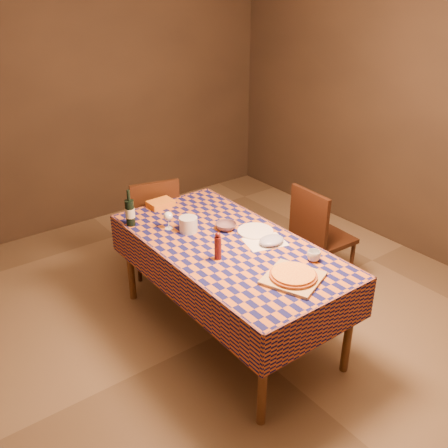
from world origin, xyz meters
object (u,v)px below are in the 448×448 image
(bowl, at_px, (226,226))
(chair_right, at_px, (317,233))
(dining_table, at_px, (228,252))
(chair_far, at_px, (153,221))
(pizza, at_px, (293,275))
(wine_bottle, at_px, (130,212))
(white_plate, at_px, (255,231))
(cutting_board, at_px, (293,278))

(bowl, height_order, chair_right, chair_right)
(dining_table, bearing_deg, chair_right, 2.41)
(chair_far, bearing_deg, pizza, -88.73)
(wine_bottle, relative_size, white_plate, 1.08)
(dining_table, xyz_separation_m, bowl, (0.12, 0.18, 0.10))
(cutting_board, xyz_separation_m, pizza, (-0.00, 0.00, 0.02))
(cutting_board, height_order, chair_right, chair_right)
(cutting_board, xyz_separation_m, chair_right, (0.95, 0.66, -0.26))
(pizza, xyz_separation_m, wine_bottle, (-0.45, 1.29, 0.07))
(cutting_board, relative_size, chair_right, 0.35)
(pizza, xyz_separation_m, bowl, (0.08, 0.80, -0.01))
(pizza, bearing_deg, cutting_board, -86.42)
(dining_table, height_order, wine_bottle, wine_bottle)
(dining_table, distance_m, chair_far, 1.09)
(dining_table, height_order, chair_far, chair_far)
(bowl, height_order, chair_far, chair_far)
(chair_right, bearing_deg, pizza, -145.06)
(wine_bottle, height_order, chair_far, wine_bottle)
(chair_right, bearing_deg, cutting_board, -145.06)
(white_plate, bearing_deg, dining_table, -177.40)
(dining_table, bearing_deg, white_plate, 2.60)
(chair_far, bearing_deg, wine_bottle, -135.06)
(wine_bottle, height_order, chair_right, wine_bottle)
(pizza, relative_size, wine_bottle, 1.29)
(chair_far, bearing_deg, white_plate, -75.98)
(chair_right, bearing_deg, white_plate, -177.66)
(bowl, height_order, white_plate, bowl)
(bowl, xyz_separation_m, chair_right, (0.86, -0.14, -0.27))
(white_plate, relative_size, chair_far, 0.28)
(dining_table, xyz_separation_m, cutting_board, (0.03, -0.62, 0.09))
(pizza, height_order, bowl, pizza)
(cutting_board, relative_size, bowl, 2.10)
(dining_table, distance_m, chair_right, 0.99)
(cutting_board, distance_m, chair_far, 1.72)
(bowl, bearing_deg, cutting_board, -96.05)
(pizza, relative_size, bowl, 2.37)
(dining_table, xyz_separation_m, chair_far, (-0.01, 1.08, -0.17))
(pizza, relative_size, white_plate, 1.39)
(cutting_board, bearing_deg, white_plate, 70.08)
(cutting_board, xyz_separation_m, bowl, (0.08, 0.80, 0.01))
(pizza, bearing_deg, chair_far, 91.27)
(pizza, distance_m, chair_right, 1.19)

